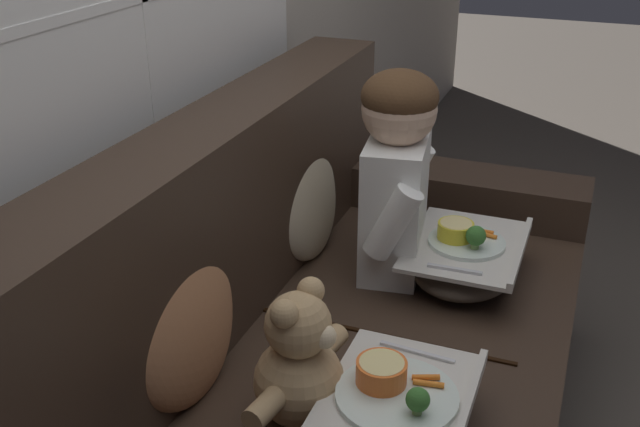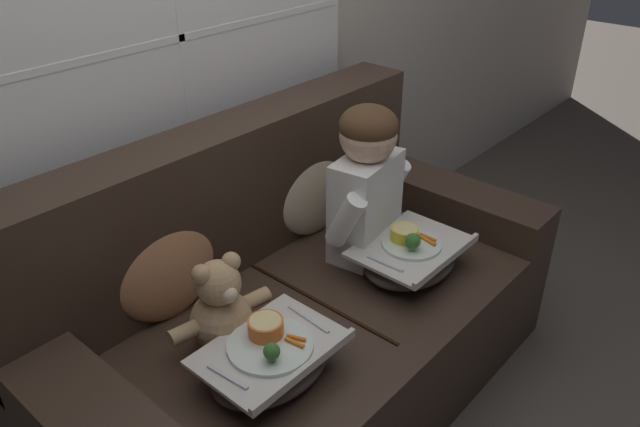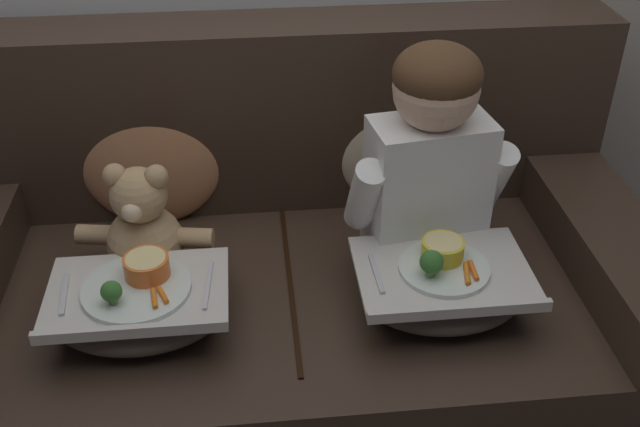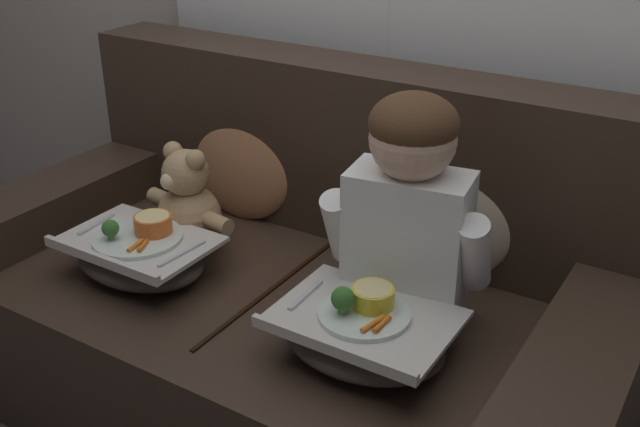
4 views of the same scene
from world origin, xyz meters
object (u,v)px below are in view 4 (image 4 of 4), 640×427
at_px(child_figure, 409,201).
at_px(lap_tray_teddy, 140,255).
at_px(couch, 299,305).
at_px(throw_pillow_behind_teddy, 245,157).
at_px(lap_tray_child, 363,334).
at_px(throw_pillow_behind_child, 451,208).
at_px(teddy_bear, 187,205).

bearing_deg(child_figure, lap_tray_teddy, -163.51).
bearing_deg(couch, lap_tray_teddy, -143.90).
distance_m(throw_pillow_behind_teddy, lap_tray_teddy, 0.51).
bearing_deg(lap_tray_child, lap_tray_teddy, 179.97).
relative_size(throw_pillow_behind_child, throw_pillow_behind_teddy, 0.99).
distance_m(throw_pillow_behind_child, lap_tray_teddy, 0.87).
bearing_deg(couch, child_figure, -7.76).
bearing_deg(teddy_bear, lap_tray_child, -16.26).
height_order(teddy_bear, lap_tray_teddy, teddy_bear).
bearing_deg(lap_tray_child, throw_pillow_behind_child, 89.95).
xyz_separation_m(throw_pillow_behind_teddy, child_figure, (0.71, -0.28, 0.13)).
bearing_deg(child_figure, throw_pillow_behind_child, 90.03).
xyz_separation_m(throw_pillow_behind_child, throw_pillow_behind_teddy, (-0.71, 0.00, 0.00)).
distance_m(throw_pillow_behind_child, child_figure, 0.31).
distance_m(throw_pillow_behind_child, throw_pillow_behind_teddy, 0.71).
height_order(throw_pillow_behind_child, lap_tray_teddy, throw_pillow_behind_child).
height_order(throw_pillow_behind_child, teddy_bear, throw_pillow_behind_child).
bearing_deg(throw_pillow_behind_teddy, throw_pillow_behind_child, 0.00).
distance_m(lap_tray_child, lap_tray_teddy, 0.71).
xyz_separation_m(couch, throw_pillow_behind_child, (0.36, 0.23, 0.31)).
relative_size(child_figure, lap_tray_child, 1.43).
xyz_separation_m(lap_tray_child, lap_tray_teddy, (-0.71, 0.00, 0.00)).
relative_size(throw_pillow_behind_teddy, teddy_bear, 1.21).
xyz_separation_m(child_figure, lap_tray_child, (-0.00, -0.21, -0.26)).
distance_m(child_figure, teddy_bear, 0.74).
bearing_deg(couch, lap_tray_child, -36.14).
xyz_separation_m(throw_pillow_behind_teddy, lap_tray_teddy, (0.00, -0.49, -0.13)).
bearing_deg(throw_pillow_behind_child, lap_tray_child, -90.05).
bearing_deg(child_figure, throw_pillow_behind_teddy, 158.46).
relative_size(couch, throw_pillow_behind_teddy, 4.43).
xyz_separation_m(couch, child_figure, (0.36, -0.05, 0.44)).
xyz_separation_m(couch, lap_tray_child, (0.36, -0.26, 0.18)).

